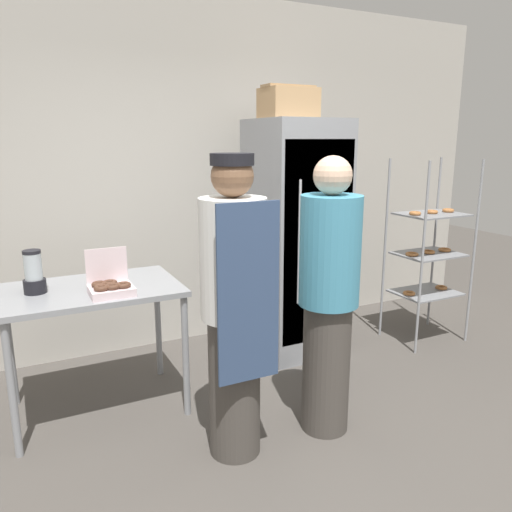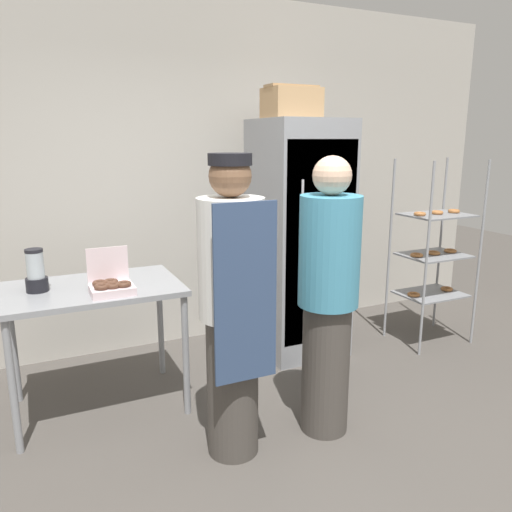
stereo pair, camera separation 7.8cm
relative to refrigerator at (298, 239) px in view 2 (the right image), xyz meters
name	(u,v)px [view 2 (the right image)]	position (x,y,z in m)	size (l,w,h in m)	color
ground_plane	(321,476)	(-0.73, -1.56, -0.97)	(14.00, 14.00, 0.00)	#4C4742
back_wall	(188,175)	(-0.73, 0.68, 0.51)	(6.40, 0.12, 2.97)	#B7B2A8
refrigerator	(298,239)	(0.00, 0.00, 0.00)	(0.67, 0.74, 1.95)	gray
baking_rack	(434,253)	(1.17, -0.35, -0.17)	(0.63, 0.48, 1.63)	#93969B
prep_counter	(94,300)	(-1.71, -0.31, -0.21)	(1.10, 0.74, 0.86)	gray
donut_box	(111,286)	(-1.62, -0.51, -0.06)	(0.26, 0.23, 0.27)	silver
blender_pitcher	(36,273)	(-2.03, -0.27, 0.01)	(0.13, 0.13, 0.27)	black
cardboard_storage_box	(291,102)	(-0.13, -0.07, 1.09)	(0.40, 0.31, 0.24)	tan
person_baker	(232,306)	(-1.07, -1.15, -0.08)	(0.36, 0.38, 1.72)	#47423D
person_customer	(328,298)	(-0.46, -1.17, -0.10)	(0.36, 0.36, 1.70)	#47423D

